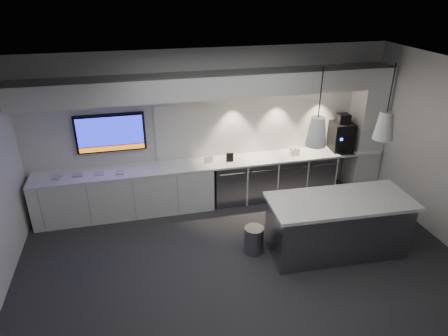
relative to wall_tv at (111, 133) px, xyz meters
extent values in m
plane|color=#2A2A2C|center=(1.90, -2.45, -1.56)|extent=(7.00, 7.00, 0.00)
plane|color=black|center=(1.90, -2.45, 1.44)|extent=(7.00, 7.00, 0.00)
plane|color=silver|center=(1.90, 0.05, -0.06)|extent=(7.00, 0.00, 7.00)
plane|color=silver|center=(1.90, -4.95, -0.06)|extent=(7.00, 0.00, 7.00)
cube|color=white|center=(1.90, -0.27, -0.68)|extent=(6.80, 0.65, 0.04)
cube|color=white|center=(0.15, -0.27, -1.13)|extent=(3.30, 0.63, 0.86)
cube|color=gray|center=(2.15, -0.27, -1.13)|extent=(0.60, 0.61, 0.85)
cube|color=gray|center=(2.78, -0.27, -1.13)|extent=(0.60, 0.61, 0.85)
cube|color=gray|center=(3.41, -0.27, -1.13)|extent=(0.60, 0.61, 0.85)
cube|color=gray|center=(4.04, -0.27, -1.13)|extent=(0.60, 0.61, 0.85)
cube|color=white|center=(3.10, 0.03, -0.01)|extent=(4.60, 0.03, 1.30)
cube|color=white|center=(1.90, -0.25, 0.84)|extent=(6.90, 0.60, 0.40)
cube|color=white|center=(5.10, -0.25, -0.26)|extent=(0.55, 0.55, 2.60)
cube|color=black|center=(0.00, 0.00, 0.00)|extent=(1.25, 0.06, 0.72)
cube|color=#1418BC|center=(0.00, -0.03, 0.04)|extent=(1.17, 0.00, 0.54)
cube|color=#C6600B|center=(0.00, -0.03, -0.29)|extent=(1.17, 0.00, 0.09)
cube|color=gray|center=(3.48, -2.27, -1.10)|extent=(2.20, 0.96, 0.91)
cube|color=white|center=(3.48, -2.27, -0.62)|extent=(2.32, 1.07, 0.05)
cylinder|color=gray|center=(2.16, -1.99, -1.33)|extent=(0.35, 0.35, 0.45)
cube|color=black|center=(4.55, -0.24, -0.37)|extent=(0.46, 0.51, 0.57)
cube|color=black|center=(4.55, -0.24, 0.00)|extent=(0.25, 0.25, 0.19)
cube|color=gray|center=(4.55, -0.50, -0.64)|extent=(0.33, 0.23, 0.03)
cube|color=black|center=(2.17, -0.33, -0.57)|extent=(0.14, 0.04, 0.18)
cube|color=white|center=(1.75, -0.30, -0.59)|extent=(0.18, 0.06, 0.14)
cube|color=#B4B4B4|center=(-0.99, -0.30, -0.65)|extent=(0.20, 0.20, 0.02)
cube|color=#B4B4B4|center=(-0.63, -0.28, -0.65)|extent=(0.17, 0.17, 0.02)
cube|color=#B4B4B4|center=(-0.27, -0.31, -0.65)|extent=(0.17, 0.17, 0.02)
cube|color=#B4B4B4|center=(0.10, -0.35, -0.65)|extent=(0.18, 0.18, 0.02)
cone|color=white|center=(2.94, -2.27, 0.59)|extent=(0.30, 0.30, 0.42)
cylinder|color=black|center=(2.94, -2.27, 1.15)|extent=(0.02, 0.02, 0.70)
cone|color=white|center=(4.02, -2.27, 0.59)|extent=(0.30, 0.30, 0.42)
cylinder|color=black|center=(4.02, -2.27, 1.15)|extent=(0.02, 0.02, 0.70)
camera|label=1|loc=(0.43, -7.14, 2.55)|focal=32.00mm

